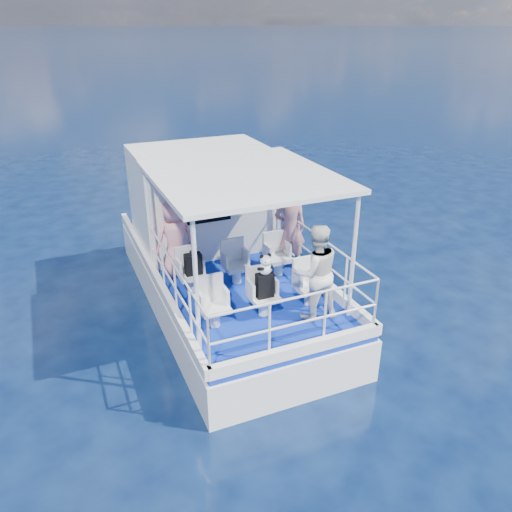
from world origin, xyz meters
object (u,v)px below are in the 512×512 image
(passenger_port_fwd, at_px, (175,238))
(backpack_center, at_px, (265,285))
(passenger_stbd_aft, at_px, (315,272))
(panda, at_px, (265,264))

(passenger_port_fwd, xyz_separation_m, backpack_center, (0.97, -2.14, -0.19))
(passenger_stbd_aft, bearing_deg, panda, -15.28)
(passenger_stbd_aft, relative_size, backpack_center, 3.87)
(passenger_port_fwd, xyz_separation_m, panda, (0.98, -2.16, 0.22))
(passenger_port_fwd, distance_m, backpack_center, 2.36)
(passenger_port_fwd, distance_m, passenger_stbd_aft, 3.04)
(passenger_port_fwd, height_order, backpack_center, passenger_port_fwd)
(panda, bearing_deg, passenger_port_fwd, 114.43)
(backpack_center, distance_m, panda, 0.40)
(passenger_stbd_aft, distance_m, backpack_center, 0.88)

